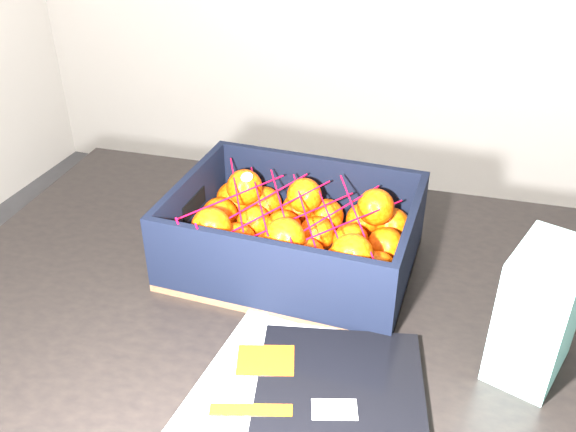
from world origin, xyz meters
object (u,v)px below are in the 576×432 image
(magazine_stack, at_px, (305,404))
(produce_crate, at_px, (294,242))
(table, at_px, (314,350))
(retail_carton, at_px, (539,312))

(magazine_stack, height_order, produce_crate, produce_crate)
(magazine_stack, relative_size, produce_crate, 0.87)
(magazine_stack, bearing_deg, table, 103.35)
(table, height_order, magazine_stack, magazine_stack)
(produce_crate, bearing_deg, table, -53.56)
(magazine_stack, xyz_separation_m, retail_carton, (0.26, 0.17, 0.08))
(table, height_order, produce_crate, produce_crate)
(magazine_stack, distance_m, retail_carton, 0.32)
(produce_crate, relative_size, retail_carton, 2.05)
(produce_crate, height_order, retail_carton, retail_carton)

